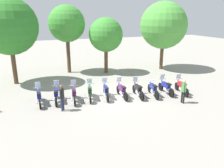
# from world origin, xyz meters

# --- Properties ---
(ground_plane) EXTENTS (80.00, 80.00, 0.00)m
(ground_plane) POSITION_xyz_m (0.00, 0.00, 0.00)
(ground_plane) COLOR gray
(motorcycle_0) EXTENTS (0.62, 2.19, 1.37)m
(motorcycle_0) POSITION_xyz_m (-5.07, 0.72, 0.52)
(motorcycle_0) COLOR black
(motorcycle_0) RESTS_ON ground_plane
(motorcycle_1) EXTENTS (0.72, 2.17, 1.37)m
(motorcycle_1) POSITION_xyz_m (-3.93, 0.73, 0.52)
(motorcycle_1) COLOR black
(motorcycle_1) RESTS_ON ground_plane
(motorcycle_2) EXTENTS (0.70, 2.18, 1.37)m
(motorcycle_2) POSITION_xyz_m (-2.81, 0.39, 0.52)
(motorcycle_2) COLOR black
(motorcycle_2) RESTS_ON ground_plane
(motorcycle_3) EXTENTS (0.79, 2.15, 1.37)m
(motorcycle_3) POSITION_xyz_m (-1.68, 0.44, 0.52)
(motorcycle_3) COLOR black
(motorcycle_3) RESTS_ON ground_plane
(motorcycle_4) EXTENTS (0.73, 2.17, 1.37)m
(motorcycle_4) POSITION_xyz_m (-0.56, 0.27, 0.52)
(motorcycle_4) COLOR black
(motorcycle_4) RESTS_ON ground_plane
(motorcycle_5) EXTENTS (0.62, 2.19, 1.37)m
(motorcycle_5) POSITION_xyz_m (0.56, 0.02, 0.52)
(motorcycle_5) COLOR black
(motorcycle_5) RESTS_ON ground_plane
(motorcycle_6) EXTENTS (0.65, 2.19, 1.37)m
(motorcycle_6) POSITION_xyz_m (1.69, -0.29, 0.52)
(motorcycle_6) COLOR black
(motorcycle_6) RESTS_ON ground_plane
(motorcycle_7) EXTENTS (0.74, 2.17, 0.99)m
(motorcycle_7) POSITION_xyz_m (2.82, -0.52, 0.50)
(motorcycle_7) COLOR black
(motorcycle_7) RESTS_ON ground_plane
(motorcycle_8) EXTENTS (0.62, 2.19, 1.37)m
(motorcycle_8) POSITION_xyz_m (3.94, -0.46, 0.52)
(motorcycle_8) COLOR black
(motorcycle_8) RESTS_ON ground_plane
(motorcycle_9) EXTENTS (0.76, 2.16, 1.37)m
(motorcycle_9) POSITION_xyz_m (5.07, -0.82, 0.52)
(motorcycle_9) COLOR black
(motorcycle_9) RESTS_ON ground_plane
(person_0) EXTENTS (0.24, 0.41, 1.63)m
(person_0) POSITION_xyz_m (3.94, -2.49, 0.94)
(person_0) COLOR black
(person_0) RESTS_ON ground_plane
(person_1) EXTENTS (0.31, 0.37, 1.67)m
(person_1) POSITION_xyz_m (-3.79, -0.89, 0.97)
(person_1) COLOR #232D4C
(person_1) RESTS_ON ground_plane
(tree_0) EXTENTS (4.62, 4.62, 7.12)m
(tree_0) POSITION_xyz_m (-6.64, 6.27, 4.79)
(tree_0) COLOR brown
(tree_0) RESTS_ON ground_plane
(tree_1) EXTENTS (3.55, 3.55, 6.62)m
(tree_1) POSITION_xyz_m (-1.63, 8.56, 4.81)
(tree_1) COLOR brown
(tree_1) RESTS_ON ground_plane
(tree_2) EXTENTS (3.33, 3.33, 5.47)m
(tree_2) POSITION_xyz_m (1.86, 7.09, 3.78)
(tree_2) COLOR brown
(tree_2) RESTS_ON ground_plane
(tree_3) EXTENTS (4.82, 4.82, 7.03)m
(tree_3) POSITION_xyz_m (7.99, 6.51, 4.61)
(tree_3) COLOR brown
(tree_3) RESTS_ON ground_plane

